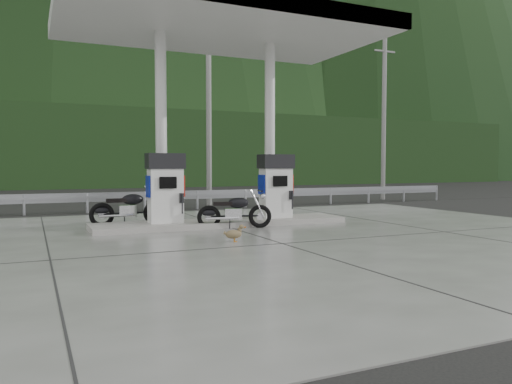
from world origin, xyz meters
name	(u,v)px	position (x,y,z in m)	size (l,w,h in m)	color
ground	(262,238)	(0.00, 0.00, 0.00)	(160.00, 160.00, 0.00)	black
forecourt_apron	(262,238)	(0.00, 0.00, 0.01)	(18.00, 14.00, 0.02)	slate
pump_island	(223,223)	(0.00, 2.50, 0.10)	(7.00, 1.40, 0.15)	gray
gas_pump_left	(165,188)	(-1.60, 2.50, 1.07)	(0.95, 0.55, 1.80)	white
gas_pump_right	(276,186)	(1.60, 2.50, 1.07)	(0.95, 0.55, 1.80)	white
canopy_column_left	(161,127)	(-1.60, 2.90, 2.67)	(0.30, 0.30, 5.00)	white
canopy_column_right	(270,131)	(1.60, 2.90, 2.67)	(0.30, 0.30, 5.00)	white
canopy_roof	(223,27)	(0.00, 2.50, 5.37)	(8.50, 5.00, 0.40)	white
guardrail	(171,191)	(0.00, 8.00, 0.71)	(26.00, 0.16, 1.42)	#94959B
road	(151,203)	(0.00, 11.50, 0.00)	(60.00, 7.00, 0.01)	black
utility_pole_b	(209,109)	(2.00, 9.50, 4.00)	(0.22, 0.22, 8.00)	gray
utility_pole_c	(384,118)	(11.00, 9.50, 4.00)	(0.22, 0.22, 8.00)	gray
tree_band	(98,148)	(0.00, 30.00, 3.00)	(80.00, 6.00, 6.00)	black
forested_hills	(70,178)	(0.00, 60.00, 0.00)	(100.00, 40.00, 140.00)	black
motorcycle_left	(129,208)	(-2.35, 3.56, 0.48)	(1.96, 0.62, 0.93)	black
motorcycle_right	(235,212)	(0.06, 1.81, 0.45)	(1.83, 0.58, 0.86)	black
duck	(234,234)	(-0.84, -0.36, 0.18)	(0.44, 0.12, 0.32)	brown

